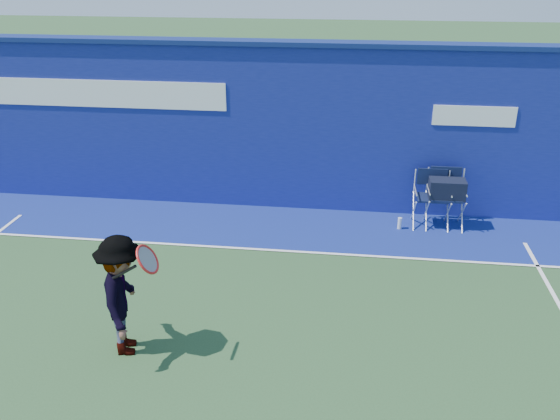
# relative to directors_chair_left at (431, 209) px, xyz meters

# --- Properties ---
(ground) EXTENTS (80.00, 80.00, 0.00)m
(ground) POSITION_rel_directors_chair_left_xyz_m (-2.98, -4.54, -0.31)
(ground) COLOR #294927
(ground) RESTS_ON ground
(stadium_wall) EXTENTS (24.00, 0.50, 3.08)m
(stadium_wall) POSITION_rel_directors_chair_left_xyz_m (-2.98, 0.66, 1.24)
(stadium_wall) COLOR navy
(stadium_wall) RESTS_ON ground
(out_of_bounds_strip) EXTENTS (24.00, 1.80, 0.01)m
(out_of_bounds_strip) POSITION_rel_directors_chair_left_xyz_m (-2.98, -0.44, -0.31)
(out_of_bounds_strip) COLOR navy
(out_of_bounds_strip) RESTS_ON ground
(court_lines) EXTENTS (24.00, 12.00, 0.01)m
(court_lines) POSITION_rel_directors_chair_left_xyz_m (-2.98, -3.94, -0.30)
(court_lines) COLOR white
(court_lines) RESTS_ON out_of_bounds_strip
(directors_chair_left) EXTENTS (0.59, 0.53, 0.99)m
(directors_chair_left) POSITION_rel_directors_chair_left_xyz_m (0.00, 0.00, 0.00)
(directors_chair_left) COLOR silver
(directors_chair_left) RESTS_ON ground
(directors_chair_right) EXTENTS (0.61, 0.55, 1.03)m
(directors_chair_right) POSITION_rel_directors_chair_left_xyz_m (0.23, -0.01, 0.12)
(directors_chair_right) COLOR silver
(directors_chair_right) RESTS_ON ground
(water_bottle) EXTENTS (0.07, 0.07, 0.21)m
(water_bottle) POSITION_rel_directors_chair_left_xyz_m (-0.54, -0.22, -0.20)
(water_bottle) COLOR silver
(water_bottle) RESTS_ON ground
(tennis_player) EXTENTS (0.91, 1.10, 1.53)m
(tennis_player) POSITION_rel_directors_chair_left_xyz_m (-4.03, -4.16, 0.46)
(tennis_player) COLOR #EA4738
(tennis_player) RESTS_ON ground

